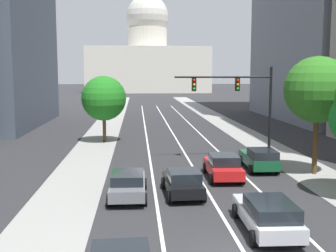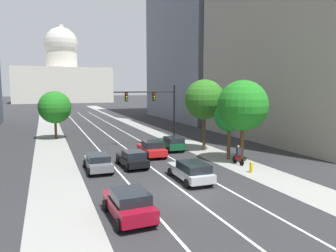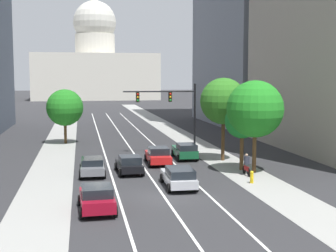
{
  "view_description": "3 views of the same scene",
  "coord_description": "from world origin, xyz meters",
  "px_view_note": "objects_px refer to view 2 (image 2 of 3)",
  "views": [
    {
      "loc": [
        -3.83,
        -14.19,
        6.49
      ],
      "look_at": [
        -1.83,
        13.12,
        3.06
      ],
      "focal_mm": 45.36,
      "sensor_mm": 36.0,
      "label": 1
    },
    {
      "loc": [
        -8.2,
        -18.2,
        6.75
      ],
      "look_at": [
        2.73,
        10.09,
        3.06
      ],
      "focal_mm": 34.29,
      "sensor_mm": 36.0,
      "label": 2
    },
    {
      "loc": [
        -5.14,
        -29.36,
        7.67
      ],
      "look_at": [
        2.35,
        11.25,
        3.35
      ],
      "focal_mm": 50.72,
      "sensor_mm": 36.0,
      "label": 3
    }
  ],
  "objects_px": {
    "car_crimson": "(129,203)",
    "street_tree_far_right": "(205,100)",
    "street_tree_mid_right": "(229,117)",
    "car_silver": "(191,171)",
    "fire_hydrant": "(251,167)",
    "capitol_building": "(63,78)",
    "street_tree_near_right": "(243,106)",
    "car_gray": "(98,162)",
    "car_black": "(133,159)",
    "car_green": "(171,143)",
    "traffic_signal_mast": "(156,104)",
    "street_tree_mid_left": "(55,107)",
    "cyclist": "(238,155)",
    "car_red": "(152,148)"
  },
  "relations": [
    {
      "from": "car_crimson",
      "to": "street_tree_near_right",
      "type": "bearing_deg",
      "value": -57.49
    },
    {
      "from": "cyclist",
      "to": "car_crimson",
      "type": "bearing_deg",
      "value": 123.32
    },
    {
      "from": "car_crimson",
      "to": "street_tree_mid_right",
      "type": "distance_m",
      "value": 16.07
    },
    {
      "from": "capitol_building",
      "to": "cyclist",
      "type": "height_order",
      "value": "capitol_building"
    },
    {
      "from": "car_gray",
      "to": "car_black",
      "type": "xyz_separation_m",
      "value": [
        2.91,
        0.13,
        0.01
      ]
    },
    {
      "from": "car_crimson",
      "to": "street_tree_far_right",
      "type": "xyz_separation_m",
      "value": [
        11.94,
        14.63,
        4.63
      ]
    },
    {
      "from": "cyclist",
      "to": "street_tree_mid_right",
      "type": "height_order",
      "value": "street_tree_mid_right"
    },
    {
      "from": "car_crimson",
      "to": "street_tree_far_right",
      "type": "bearing_deg",
      "value": -41.4
    },
    {
      "from": "car_black",
      "to": "car_green",
      "type": "xyz_separation_m",
      "value": [
        5.78,
        5.68,
        0.05
      ]
    },
    {
      "from": "cyclist",
      "to": "car_black",
      "type": "bearing_deg",
      "value": 74.54
    },
    {
      "from": "street_tree_near_right",
      "to": "car_black",
      "type": "bearing_deg",
      "value": 171.76
    },
    {
      "from": "street_tree_mid_left",
      "to": "cyclist",
      "type": "bearing_deg",
      "value": -55.14
    },
    {
      "from": "car_crimson",
      "to": "street_tree_mid_right",
      "type": "bearing_deg",
      "value": -52.6
    },
    {
      "from": "car_red",
      "to": "cyclist",
      "type": "relative_size",
      "value": 2.65
    },
    {
      "from": "capitol_building",
      "to": "street_tree_near_right",
      "type": "distance_m",
      "value": 129.22
    },
    {
      "from": "car_silver",
      "to": "fire_hydrant",
      "type": "height_order",
      "value": "car_silver"
    },
    {
      "from": "street_tree_mid_right",
      "to": "street_tree_near_right",
      "type": "distance_m",
      "value": 1.73
    },
    {
      "from": "traffic_signal_mast",
      "to": "street_tree_mid_left",
      "type": "relative_size",
      "value": 1.17
    },
    {
      "from": "car_gray",
      "to": "street_tree_far_right",
      "type": "height_order",
      "value": "street_tree_far_right"
    },
    {
      "from": "car_green",
      "to": "street_tree_far_right",
      "type": "bearing_deg",
      "value": -110.63
    },
    {
      "from": "capitol_building",
      "to": "car_green",
      "type": "distance_m",
      "value": 122.2
    },
    {
      "from": "car_silver",
      "to": "street_tree_mid_left",
      "type": "distance_m",
      "value": 25.36
    },
    {
      "from": "car_silver",
      "to": "car_red",
      "type": "height_order",
      "value": "car_red"
    },
    {
      "from": "street_tree_mid_right",
      "to": "fire_hydrant",
      "type": "bearing_deg",
      "value": -100.52
    },
    {
      "from": "car_gray",
      "to": "car_green",
      "type": "height_order",
      "value": "car_green"
    },
    {
      "from": "car_black",
      "to": "street_tree_mid_left",
      "type": "height_order",
      "value": "street_tree_mid_left"
    },
    {
      "from": "car_red",
      "to": "cyclist",
      "type": "height_order",
      "value": "cyclist"
    },
    {
      "from": "car_silver",
      "to": "car_red",
      "type": "bearing_deg",
      "value": 1.16
    },
    {
      "from": "street_tree_far_right",
      "to": "car_gray",
      "type": "bearing_deg",
      "value": -159.4
    },
    {
      "from": "traffic_signal_mast",
      "to": "fire_hydrant",
      "type": "bearing_deg",
      "value": -78.07
    },
    {
      "from": "capitol_building",
      "to": "street_tree_mid_right",
      "type": "bearing_deg",
      "value": -86.51
    },
    {
      "from": "cyclist",
      "to": "street_tree_mid_right",
      "type": "bearing_deg",
      "value": -9.21
    },
    {
      "from": "car_gray",
      "to": "car_black",
      "type": "bearing_deg",
      "value": -86.75
    },
    {
      "from": "capitol_building",
      "to": "car_crimson",
      "type": "relative_size",
      "value": 9.87
    },
    {
      "from": "street_tree_mid_right",
      "to": "car_silver",
      "type": "bearing_deg",
      "value": -140.73
    },
    {
      "from": "car_red",
      "to": "car_crimson",
      "type": "relative_size",
      "value": 1.1
    },
    {
      "from": "car_crimson",
      "to": "car_black",
      "type": "bearing_deg",
      "value": -17.98
    },
    {
      "from": "capitol_building",
      "to": "street_tree_near_right",
      "type": "height_order",
      "value": "capitol_building"
    },
    {
      "from": "car_silver",
      "to": "traffic_signal_mast",
      "type": "bearing_deg",
      "value": -8.31
    },
    {
      "from": "car_green",
      "to": "street_tree_mid_left",
      "type": "height_order",
      "value": "street_tree_mid_left"
    },
    {
      "from": "car_black",
      "to": "car_green",
      "type": "distance_m",
      "value": 8.11
    },
    {
      "from": "car_red",
      "to": "traffic_signal_mast",
      "type": "relative_size",
      "value": 0.63
    },
    {
      "from": "car_gray",
      "to": "traffic_signal_mast",
      "type": "bearing_deg",
      "value": -40.83
    },
    {
      "from": "cyclist",
      "to": "street_tree_mid_right",
      "type": "distance_m",
      "value": 3.84
    },
    {
      "from": "capitol_building",
      "to": "street_tree_mid_left",
      "type": "distance_m",
      "value": 109.54
    },
    {
      "from": "car_black",
      "to": "car_red",
      "type": "distance_m",
      "value": 4.6
    },
    {
      "from": "car_black",
      "to": "fire_hydrant",
      "type": "distance_m",
      "value": 9.75
    },
    {
      "from": "capitol_building",
      "to": "cyclist",
      "type": "relative_size",
      "value": 23.8
    },
    {
      "from": "fire_hydrant",
      "to": "street_tree_mid_left",
      "type": "relative_size",
      "value": 0.15
    },
    {
      "from": "car_silver",
      "to": "car_green",
      "type": "relative_size",
      "value": 1.06
    }
  ]
}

